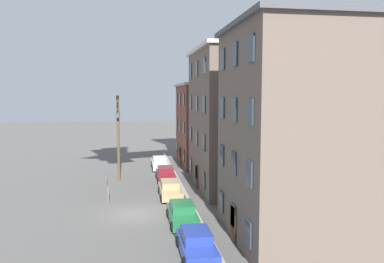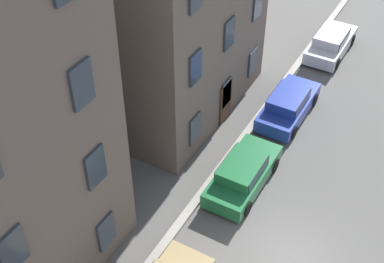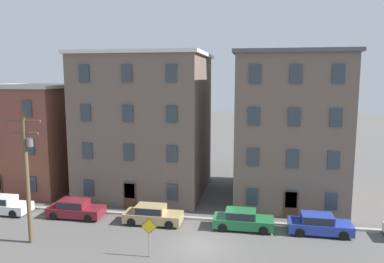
% 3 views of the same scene
% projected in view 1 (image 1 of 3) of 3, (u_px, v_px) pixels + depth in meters
% --- Properties ---
extents(ground_plane, '(200.00, 200.00, 0.00)m').
position_uv_depth(ground_plane, '(135.00, 214.00, 28.33)').
color(ground_plane, '#565451').
extents(kerb_strip, '(56.00, 0.36, 0.16)m').
position_uv_depth(kerb_strip, '(194.00, 210.00, 29.02)').
color(kerb_strip, '#9E998E').
rests_on(kerb_strip, ground_plane).
extents(apartment_corner, '(10.98, 12.36, 10.38)m').
position_uv_depth(apartment_corner, '(225.00, 123.00, 48.93)').
color(apartment_corner, brown).
rests_on(apartment_corner, ground_plane).
extents(apartment_midblock, '(11.63, 10.87, 13.34)m').
position_uv_depth(apartment_midblock, '(250.00, 118.00, 36.26)').
color(apartment_midblock, '#66564C').
rests_on(apartment_midblock, ground_plane).
extents(apartment_far, '(9.59, 11.96, 13.25)m').
position_uv_depth(apartment_far, '(324.00, 132.00, 23.29)').
color(apartment_far, '#66564C').
rests_on(apartment_far, ground_plane).
extents(car_white, '(4.40, 1.92, 1.43)m').
position_uv_depth(car_white, '(160.00, 163.00, 45.34)').
color(car_white, silver).
rests_on(car_white, ground_plane).
extents(car_maroon, '(4.40, 1.92, 1.43)m').
position_uv_depth(car_maroon, '(166.00, 173.00, 39.17)').
color(car_maroon, maroon).
rests_on(car_maroon, ground_plane).
extents(car_tan, '(4.40, 1.92, 1.43)m').
position_uv_depth(car_tan, '(170.00, 189.00, 32.83)').
color(car_tan, tan).
rests_on(car_tan, ground_plane).
extents(car_green, '(4.40, 1.92, 1.43)m').
position_uv_depth(car_green, '(182.00, 213.00, 26.15)').
color(car_green, '#1E6638').
rests_on(car_green, ground_plane).
extents(car_blue, '(4.40, 1.92, 1.43)m').
position_uv_depth(car_blue, '(197.00, 243.00, 20.85)').
color(car_blue, '#233899').
rests_on(car_blue, ground_plane).
extents(caution_sign, '(1.02, 0.08, 2.52)m').
position_uv_depth(caution_sign, '(108.00, 184.00, 30.61)').
color(caution_sign, slate).
rests_on(caution_sign, ground_plane).
extents(utility_pole, '(2.40, 0.44, 8.89)m').
position_uv_depth(utility_pole, '(118.00, 133.00, 38.67)').
color(utility_pole, brown).
rests_on(utility_pole, ground_plane).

